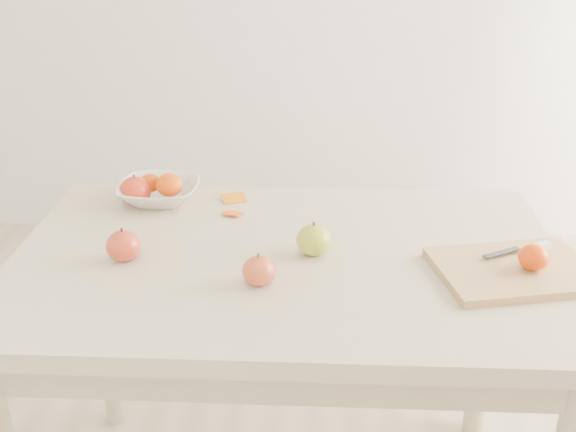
{
  "coord_description": "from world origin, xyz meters",
  "views": [
    {
      "loc": [
        0.07,
        -1.41,
        1.46
      ],
      "look_at": [
        0.0,
        0.05,
        0.82
      ],
      "focal_mm": 45.0,
      "sensor_mm": 36.0,
      "label": 1
    }
  ],
  "objects": [
    {
      "name": "apple_red_e",
      "position": [
        -0.05,
        -0.13,
        0.78
      ],
      "size": [
        0.07,
        0.07,
        0.06
      ],
      "primitive_type": "ellipsoid",
      "color": "maroon",
      "rests_on": "table"
    },
    {
      "name": "fruit_bowl",
      "position": [
        -0.34,
        0.29,
        0.78
      ],
      "size": [
        0.21,
        0.21,
        0.05
      ],
      "primitive_type": "imported",
      "color": "silver",
      "rests_on": "table"
    },
    {
      "name": "orange_peel_b",
      "position": [
        -0.14,
        0.21,
        0.75
      ],
      "size": [
        0.05,
        0.05,
        0.01
      ],
      "primitive_type": "cube",
      "rotation": [
        -0.14,
        0.0,
        -0.34
      ],
      "color": "#ED5010",
      "rests_on": "table"
    },
    {
      "name": "orange_peel_a",
      "position": [
        -0.15,
        0.3,
        0.75
      ],
      "size": [
        0.07,
        0.06,
        0.01
      ],
      "primitive_type": "cube",
      "rotation": [
        0.21,
        0.0,
        0.39
      ],
      "color": "#C7670E",
      "rests_on": "table"
    },
    {
      "name": "paring_knife",
      "position": [
        0.52,
        0.0,
        0.78
      ],
      "size": [
        0.16,
        0.08,
        0.01
      ],
      "color": "white",
      "rests_on": "cutting_board"
    },
    {
      "name": "bowl_tangerine_near",
      "position": [
        -0.37,
        0.3,
        0.8
      ],
      "size": [
        0.05,
        0.05,
        0.05
      ],
      "primitive_type": "ellipsoid",
      "color": "#D06407",
      "rests_on": "fruit_bowl"
    },
    {
      "name": "apple_red_b",
      "position": [
        -0.35,
        -0.04,
        0.78
      ],
      "size": [
        0.07,
        0.07,
        0.07
      ],
      "primitive_type": "ellipsoid",
      "color": "maroon",
      "rests_on": "table"
    },
    {
      "name": "bowl_tangerine_far",
      "position": [
        -0.31,
        0.27,
        0.8
      ],
      "size": [
        0.07,
        0.07,
        0.06
      ],
      "primitive_type": "ellipsoid",
      "color": "#CF4407",
      "rests_on": "fruit_bowl"
    },
    {
      "name": "board_tangerine",
      "position": [
        0.51,
        -0.08,
        0.8
      ],
      "size": [
        0.06,
        0.06,
        0.05
      ],
      "primitive_type": "ellipsoid",
      "color": "#C83A07",
      "rests_on": "cutting_board"
    },
    {
      "name": "apple_red_a",
      "position": [
        -0.4,
        0.26,
        0.79
      ],
      "size": [
        0.08,
        0.08,
        0.07
      ],
      "primitive_type": "ellipsoid",
      "color": "#900105",
      "rests_on": "table"
    },
    {
      "name": "apple_green",
      "position": [
        0.06,
        0.0,
        0.78
      ],
      "size": [
        0.08,
        0.08,
        0.07
      ],
      "primitive_type": "ellipsoid",
      "color": "olive",
      "rests_on": "table"
    },
    {
      "name": "table",
      "position": [
        0.0,
        0.0,
        0.65
      ],
      "size": [
        1.2,
        0.8,
        0.75
      ],
      "color": "beige",
      "rests_on": "ground"
    },
    {
      "name": "cutting_board",
      "position": [
        0.48,
        -0.07,
        0.76
      ],
      "size": [
        0.36,
        0.3,
        0.02
      ],
      "primitive_type": "cube",
      "rotation": [
        0.0,
        0.0,
        0.22
      ],
      "color": "tan",
      "rests_on": "table"
    }
  ]
}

